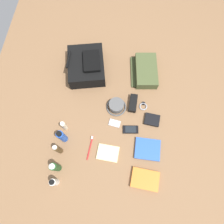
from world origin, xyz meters
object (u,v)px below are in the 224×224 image
Objects in this scene: wristwatch at (143,106)px; sunglasses_case at (133,103)px; media_player at (115,123)px; cologne_bottle at (58,149)px; toothbrush at (90,146)px; paperback_novel at (145,179)px; toothpaste_tube at (54,182)px; shampoo_bottle at (55,167)px; lotion_bottle at (64,126)px; bucket_hat at (116,106)px; travel_guidebook at (147,149)px; notepad at (109,153)px; cell_phone at (131,130)px; backpack at (87,66)px; deodorant_spray at (62,136)px; toiletry_pouch at (145,71)px; wallet at (152,120)px.

sunglasses_case is (0.01, 0.08, 0.01)m from wristwatch.
cologne_bottle is at bearing 123.35° from media_player.
media_player is 0.53× the size of toothbrush.
toothpaste_tube is at bearing 97.30° from paperback_novel.
shampoo_bottle is 0.29m from lotion_bottle.
bucket_hat is at bearing 25.52° from paperback_novel.
toothpaste_tube reaches higher than travel_guidebook.
lotion_bottle is 0.68m from paperback_novel.
lotion_bottle is at bearing 63.02° from paperback_novel.
cologne_bottle reaches higher than paperback_novel.
cell_phone is at bearing -33.01° from notepad.
shampoo_bottle reaches higher than bucket_hat.
toothpaste_tube is (-0.89, 0.09, -0.01)m from backpack.
sunglasses_case is at bearing -15.99° from notepad.
travel_guidebook is 0.33m from wristwatch.
paperback_novel is 1.67× the size of cell_phone.
paperback_novel is at bearing -115.00° from toothbrush.
notepad is (-0.07, -0.33, -0.07)m from deodorant_spray.
travel_guidebook is at bearing -139.54° from backpack.
notepad is at bearing 161.22° from toiletry_pouch.
travel_guidebook is at bearing -179.61° from wallet.
toothbrush reaches higher than wristwatch.
notepad reaches higher than cell_phone.
cologne_bottle reaches higher than toothbrush.
travel_guidebook is at bearing -99.41° from lotion_bottle.
toothpaste_tube is 0.73× the size of cologne_bottle.
wristwatch is at bearing -68.14° from lotion_bottle.
toiletry_pouch is 1.95× the size of shampoo_bottle.
wallet is (0.24, -0.43, 0.01)m from toothbrush.
media_player is (-0.13, -0.00, -0.02)m from bucket_hat.
toothpaste_tube is at bearing 148.61° from bucket_hat.
sunglasses_case is at bearing -38.57° from toothbrush.
shampoo_bottle is at bearing 130.17° from toothbrush.
wristwatch is (0.61, -0.56, -0.05)m from toothpaste_tube.
toothbrush is (0.17, -0.20, -0.07)m from shampoo_bottle.
cologne_bottle is at bearing 97.58° from notepad.
deodorant_spray is 1.22× the size of sunglasses_case.
travel_guidebook is at bearing -72.87° from shampoo_bottle.
deodorant_spray is at bearing 88.33° from travel_guidebook.
toothbrush is at bearing 139.89° from media_player.
backpack is at bearing -8.33° from deodorant_spray.
wallet is at bearing -106.12° from bucket_hat.
backpack is 0.55m from wristwatch.
shampoo_bottle reaches higher than notepad.
bucket_hat is 0.68m from toothpaste_tube.
lotion_bottle is 0.37m from media_player.
wallet is (0.43, -0.03, 0.00)m from paperback_novel.
cologne_bottle is at bearing 135.51° from bucket_hat.
bucket_hat is 0.52m from cologne_bottle.
lotion_bottle is 0.61× the size of paperback_novel.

